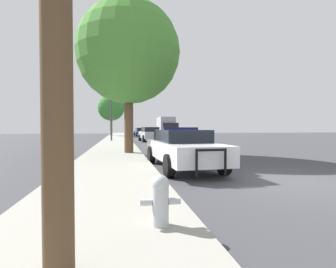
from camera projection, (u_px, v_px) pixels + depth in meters
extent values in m
plane|color=#3D3D42|center=(299.00, 182.00, 7.09)|extent=(110.00, 110.00, 0.00)
cube|color=#99968C|center=(106.00, 188.00, 6.17)|extent=(3.00, 110.00, 0.13)
cube|color=white|center=(183.00, 150.00, 9.47)|extent=(2.06, 5.14, 0.61)
cube|color=black|center=(181.00, 136.00, 9.71)|extent=(1.68, 2.70, 0.44)
cylinder|color=black|center=(224.00, 164.00, 8.16)|extent=(0.28, 0.71, 0.70)
cylinder|color=black|center=(169.00, 166.00, 7.76)|extent=(0.28, 0.71, 0.70)
cylinder|color=black|center=(192.00, 154.00, 11.21)|extent=(0.28, 0.71, 0.70)
cylinder|color=black|center=(151.00, 155.00, 10.80)|extent=(0.28, 0.71, 0.70)
cylinder|color=black|center=(225.00, 162.00, 7.00)|extent=(0.07, 0.07, 0.74)
cylinder|color=black|center=(197.00, 163.00, 6.81)|extent=(0.07, 0.07, 0.74)
cylinder|color=black|center=(211.00, 150.00, 6.90)|extent=(0.86, 0.11, 0.07)
cube|color=navy|center=(181.00, 129.00, 9.70)|extent=(1.31, 0.27, 0.09)
cube|color=navy|center=(206.00, 149.00, 9.68)|extent=(0.19, 3.63, 0.17)
cylinder|color=#B7BCC1|center=(160.00, 206.00, 3.64)|extent=(0.24, 0.24, 0.55)
sphere|color=#B7BCC1|center=(160.00, 184.00, 3.63)|extent=(0.25, 0.25, 0.25)
cylinder|color=#B7BCC1|center=(146.00, 203.00, 3.60)|extent=(0.17, 0.09, 0.09)
cylinder|color=#B7BCC1|center=(174.00, 201.00, 3.68)|extent=(0.17, 0.09, 0.09)
cylinder|color=#424247|center=(111.00, 114.00, 26.04)|extent=(0.16, 0.16, 5.21)
cylinder|color=#424247|center=(129.00, 90.00, 26.29)|extent=(3.47, 0.11, 0.11)
cube|color=black|center=(146.00, 95.00, 26.62)|extent=(0.30, 0.24, 0.90)
sphere|color=red|center=(146.00, 92.00, 26.48)|extent=(0.20, 0.20, 0.20)
sphere|color=orange|center=(146.00, 95.00, 26.49)|extent=(0.20, 0.20, 0.20)
sphere|color=green|center=(146.00, 98.00, 26.50)|extent=(0.20, 0.20, 0.20)
cube|color=#B7B7BC|center=(150.00, 135.00, 26.93)|extent=(2.02, 4.15, 0.66)
cube|color=black|center=(150.00, 129.00, 26.72)|extent=(1.63, 2.20, 0.47)
cylinder|color=black|center=(140.00, 138.00, 27.92)|extent=(0.29, 0.72, 0.70)
cylinder|color=black|center=(155.00, 137.00, 28.36)|extent=(0.29, 0.72, 0.70)
cylinder|color=black|center=(144.00, 139.00, 25.51)|extent=(0.29, 0.72, 0.70)
cylinder|color=black|center=(161.00, 138.00, 25.95)|extent=(0.29, 0.72, 0.70)
cube|color=navy|center=(140.00, 132.00, 43.68)|extent=(1.94, 4.71, 0.52)
cube|color=black|center=(141.00, 129.00, 43.44)|extent=(1.58, 2.48, 0.49)
cylinder|color=black|center=(134.00, 134.00, 44.88)|extent=(0.28, 0.69, 0.68)
cylinder|color=black|center=(144.00, 134.00, 45.27)|extent=(0.28, 0.69, 0.68)
cylinder|color=black|center=(136.00, 134.00, 42.10)|extent=(0.28, 0.69, 0.68)
cylinder|color=black|center=(147.00, 134.00, 42.49)|extent=(0.28, 0.69, 0.68)
cube|color=black|center=(170.00, 128.00, 38.72)|extent=(2.35, 2.22, 1.65)
cube|color=#B2B2B7|center=(166.00, 125.00, 42.53)|extent=(2.42, 5.63, 2.61)
cylinder|color=black|center=(177.00, 134.00, 39.14)|extent=(0.30, 0.87, 0.87)
cylinder|color=black|center=(162.00, 134.00, 38.78)|extent=(0.30, 0.87, 0.87)
cylinder|color=black|center=(171.00, 133.00, 43.79)|extent=(0.30, 0.87, 0.87)
cylinder|color=black|center=(158.00, 133.00, 43.42)|extent=(0.30, 0.87, 0.87)
cylinder|color=brown|center=(111.00, 125.00, 41.39)|extent=(0.35, 0.35, 3.28)
sphere|color=#387A33|center=(111.00, 108.00, 41.32)|extent=(4.19, 4.19, 4.19)
cylinder|color=brown|center=(129.00, 117.00, 13.94)|extent=(0.48, 0.48, 3.83)
sphere|color=#4C8E38|center=(128.00, 52.00, 13.85)|extent=(5.46, 5.46, 5.46)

